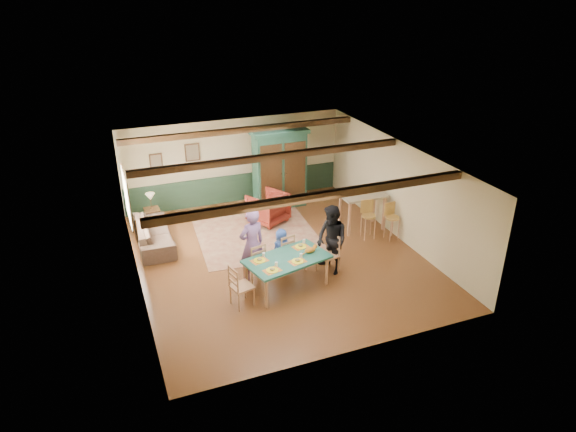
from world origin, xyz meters
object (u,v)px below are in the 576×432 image
object	(u,v)px
person_man	(252,245)
dining_chair_end_right	(328,254)
person_woman	(332,240)
bar_stool_left	(368,220)
end_table	(153,217)
armoire	(280,169)
table_lamp	(151,201)
dining_chair_end_left	(242,286)
dining_table	(287,273)
dining_chair_far_right	(283,251)
person_child	(281,249)
cat	(310,249)
sofa	(154,234)
dining_chair_far_left	(254,261)
armchair	(268,208)
counter_table	(362,212)
bar_stool_right	(392,222)

from	to	relation	value
person_man	dining_chair_end_right	bearing A→B (deg)	152.70
dining_chair_end_right	person_woman	size ratio (longest dim) A/B	0.58
bar_stool_left	end_table	bearing A→B (deg)	158.71
person_man	end_table	xyz separation A→B (m)	(-1.84, 3.83, -0.64)
person_man	armoire	distance (m)	4.38
end_table	person_man	bearing A→B (deg)	-64.39
table_lamp	dining_chair_end_left	bearing A→B (deg)	-75.26
dining_table	armoire	world-z (taller)	armoire
dining_chair_end_right	person_woman	world-z (taller)	person_woman
dining_chair_far_right	bar_stool_left	world-z (taller)	bar_stool_left
dining_chair_far_right	person_child	bearing A→B (deg)	-90.00
dining_chair_far_right	person_woman	world-z (taller)	person_woman
cat	sofa	world-z (taller)	cat
dining_chair_end_left	end_table	size ratio (longest dim) A/B	1.90
person_child	sofa	xyz separation A→B (m)	(-2.79, 2.39, -0.20)
dining_chair_far_left	dining_chair_far_right	xyz separation A→B (m)	(0.82, 0.20, 0.00)
table_lamp	armoire	bearing A→B (deg)	-0.21
dining_table	person_child	xyz separation A→B (m)	(0.21, 0.92, 0.13)
end_table	bar_stool_left	distance (m)	6.23
armchair	counter_table	world-z (taller)	counter_table
dining_chair_far_left	sofa	world-z (taller)	dining_chair_far_left
person_man	sofa	xyz separation A→B (m)	(-1.97, 2.58, -0.58)
person_woman	dining_chair_end_left	bearing A→B (deg)	-90.00
armchair	table_lamp	bearing A→B (deg)	-45.52
bar_stool_left	cat	bearing A→B (deg)	-140.42
person_woman	counter_table	world-z (taller)	person_woman
sofa	cat	bearing A→B (deg)	-135.06
end_table	bar_stool_left	world-z (taller)	bar_stool_left
bar_stool_left	dining_chair_end_right	bearing A→B (deg)	-137.87
table_lamp	end_table	bearing A→B (deg)	0.00
end_table	dining_chair_end_right	bearing A→B (deg)	-49.69
dining_chair_end_right	dining_table	bearing A→B (deg)	-90.00
dining_chair_end_left	counter_table	size ratio (longest dim) A/B	0.78
person_man	bar_stool_right	xyz separation A→B (m)	(4.20, 0.56, -0.39)
armchair	sofa	size ratio (longest dim) A/B	0.44
dining_chair_far_right	counter_table	world-z (taller)	counter_table
armoire	bar_stool_left	distance (m)	3.40
end_table	counter_table	xyz separation A→B (m)	(5.58, -2.40, 0.27)
dining_table	counter_table	xyz separation A→B (m)	(3.13, 2.15, 0.14)
table_lamp	armchair	bearing A→B (deg)	-17.23
dining_chair_far_left	end_table	world-z (taller)	dining_chair_far_left
dining_chair_far_right	person_child	distance (m)	0.09
armoire	armchair	world-z (taller)	armoire
dining_chair_far_left	bar_stool_left	bearing A→B (deg)	-179.24
dining_table	dining_chair_far_right	world-z (taller)	dining_chair_far_right
dining_chair_far_right	table_lamp	xyz separation A→B (m)	(-2.67, 3.72, 0.27)
sofa	end_table	world-z (taller)	sofa
end_table	dining_chair_end_left	bearing A→B (deg)	-75.26
sofa	armchair	bearing A→B (deg)	-84.91
dining_chair_end_left	cat	size ratio (longest dim) A/B	2.64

